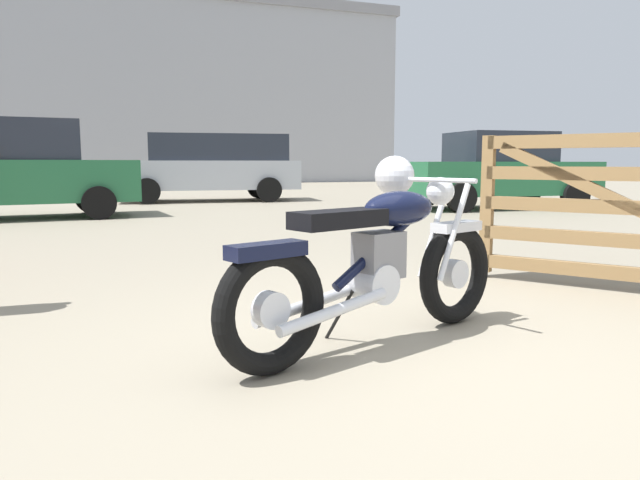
% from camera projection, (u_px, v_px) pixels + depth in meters
% --- Properties ---
extents(ground_plane, '(80.00, 80.00, 0.00)m').
position_uv_depth(ground_plane, '(443.00, 356.00, 3.18)').
color(ground_plane, gray).
extents(vintage_motorcycle, '(2.01, 0.94, 1.07)m').
position_uv_depth(vintage_motorcycle, '(380.00, 257.00, 3.37)').
color(vintage_motorcycle, black).
rests_on(vintage_motorcycle, ground_plane).
extents(red_hatchback_near, '(4.38, 2.31, 1.67)m').
position_uv_depth(red_hatchback_near, '(498.00, 171.00, 13.27)').
color(red_hatchback_near, black).
rests_on(red_hatchback_near, ground_plane).
extents(dark_sedan_left, '(4.00, 2.03, 1.78)m').
position_uv_depth(dark_sedan_left, '(17.00, 168.00, 10.83)').
color(dark_sedan_left, black).
rests_on(dark_sedan_left, ground_plane).
extents(pale_sedan_back, '(4.89, 2.43, 1.74)m').
position_uv_depth(pale_sedan_back, '(211.00, 165.00, 15.76)').
color(pale_sedan_back, black).
rests_on(pale_sedan_back, ground_plane).
extents(industrial_building, '(22.01, 13.09, 19.32)m').
position_uv_depth(industrial_building, '(175.00, 98.00, 33.60)').
color(industrial_building, '#9EA0A8').
rests_on(industrial_building, ground_plane).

